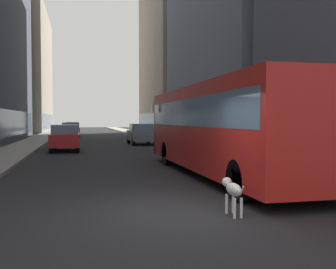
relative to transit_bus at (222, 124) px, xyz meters
name	(u,v)px	position (x,y,z in m)	size (l,w,h in m)	color
ground_plane	(98,138)	(-2.80, 30.18, -1.78)	(120.00, 120.00, 0.00)	#232326
sidewalk_left	(42,137)	(-8.50, 30.18, -1.70)	(2.40, 110.00, 0.15)	gray
sidewalk_right	(150,136)	(2.90, 30.18, -1.70)	(2.40, 110.00, 0.15)	#ADA89E
building_left_far	(14,71)	(-14.70, 53.82, 7.82)	(10.28, 23.31, 19.21)	#A0937F
building_right_far	(181,34)	(9.10, 40.07, 12.02)	(9.04, 17.90, 27.62)	#A0937F
transit_bus	(222,124)	(0.00, 0.00, 0.00)	(2.78, 11.53, 3.05)	red
car_black_suv	(72,128)	(-5.60, 41.44, -0.95)	(1.79, 4.38, 1.62)	black
car_grey_wagon	(141,134)	(0.00, 17.65, -0.96)	(1.84, 3.91, 1.62)	slate
car_silver_sedan	(71,130)	(-5.60, 30.91, -0.96)	(1.92, 4.03, 1.62)	#B7BABF
car_red_coupe	(65,138)	(-5.60, 12.30, -0.96)	(1.72, 4.32, 1.62)	red
dalmatian_dog	(233,190)	(-1.77, -5.32, -1.26)	(0.22, 0.96, 0.72)	white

